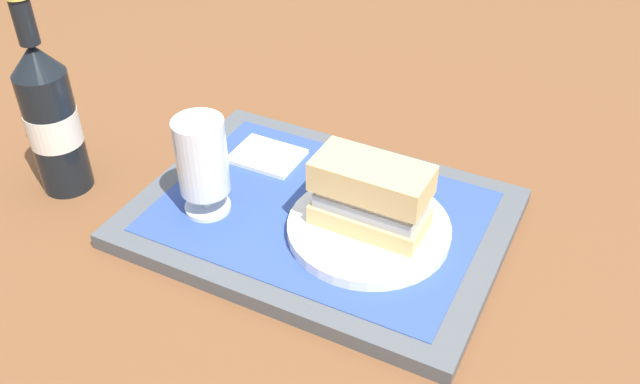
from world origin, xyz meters
The scene contains 8 objects.
ground_plane centered at (0.00, 0.00, 0.00)m, with size 3.00×3.00×0.00m, color brown.
tray centered at (0.00, 0.00, 0.01)m, with size 0.44×0.32×0.02m, color #4C5156.
placemat centered at (0.00, 0.00, 0.02)m, with size 0.38×0.27×0.00m, color #2D4793.
plate centered at (-0.07, 0.01, 0.03)m, with size 0.19×0.19×0.01m, color white.
sandwich centered at (-0.07, 0.01, 0.08)m, with size 0.13×0.07×0.08m.
beer_glass centered at (0.12, 0.06, 0.09)m, with size 0.06×0.06×0.12m.
napkin_folded centered at (0.11, -0.07, 0.02)m, with size 0.09×0.07×0.01m, color white.
beer_bottle centered at (0.33, 0.08, 0.10)m, with size 0.07×0.07×0.27m.
Camera 1 is at (-0.29, 0.58, 0.55)m, focal length 38.66 mm.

